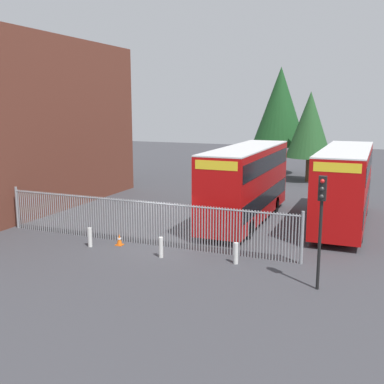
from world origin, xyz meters
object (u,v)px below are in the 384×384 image
bollard_near_left (90,237)px  bollard_near_right (236,253)px  double_decker_bus_behind_fence_left (247,181)px  bollard_center_front (161,247)px  double_decker_bus_near_gate (345,183)px  traffic_light_kerbside (321,212)px  traffic_cone_by_gate (119,240)px

bollard_near_left → bollard_near_right: size_ratio=1.00×
double_decker_bus_behind_fence_left → bollard_center_front: double_decker_bus_behind_fence_left is taller
double_decker_bus_near_gate → traffic_light_kerbside: size_ratio=2.51×
traffic_cone_by_gate → bollard_center_front: bearing=-18.2°
double_decker_bus_near_gate → traffic_light_kerbside: (-0.05, -10.29, 0.56)m
double_decker_bus_behind_fence_left → traffic_cone_by_gate: bearing=-122.7°
bollard_near_left → traffic_cone_by_gate: bearing=32.2°
double_decker_bus_behind_fence_left → bollard_center_front: (-1.74, -7.84, -1.95)m
double_decker_bus_near_gate → bollard_center_front: double_decker_bus_near_gate is taller
double_decker_bus_near_gate → double_decker_bus_behind_fence_left: same height
double_decker_bus_near_gate → bollard_near_left: bearing=-140.5°
bollard_center_front → double_decker_bus_near_gate: bearing=52.4°
bollard_near_left → traffic_cone_by_gate: (1.20, 0.75, -0.19)m
bollard_near_right → bollard_center_front: bearing=-172.0°
bollard_near_right → bollard_near_left: bearing=-177.4°
double_decker_bus_behind_fence_left → bollard_near_left: bearing=-126.3°
double_decker_bus_near_gate → bollard_center_front: size_ratio=11.38×
traffic_cone_by_gate → traffic_light_kerbside: (9.76, -1.98, 2.70)m
traffic_light_kerbside → traffic_cone_by_gate: bearing=168.6°
bollard_near_right → traffic_light_kerbside: traffic_light_kerbside is taller
bollard_near_right → double_decker_bus_near_gate: bearing=66.9°
bollard_near_right → double_decker_bus_behind_fence_left: bearing=102.6°
traffic_cone_by_gate → traffic_light_kerbside: bearing=-11.4°
traffic_cone_by_gate → double_decker_bus_behind_fence_left: bearing=57.3°
bollard_near_left → traffic_cone_by_gate: 1.42m
double_decker_bus_near_gate → traffic_cone_by_gate: bearing=-139.7°
bollard_near_left → traffic_cone_by_gate: size_ratio=1.61×
bollard_center_front → traffic_cone_by_gate: 2.86m
double_decker_bus_behind_fence_left → traffic_cone_by_gate: double_decker_bus_behind_fence_left is taller
bollard_near_left → bollard_center_front: 3.91m
double_decker_bus_behind_fence_left → traffic_light_kerbside: double_decker_bus_behind_fence_left is taller
double_decker_bus_behind_fence_left → traffic_light_kerbside: bearing=-59.3°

